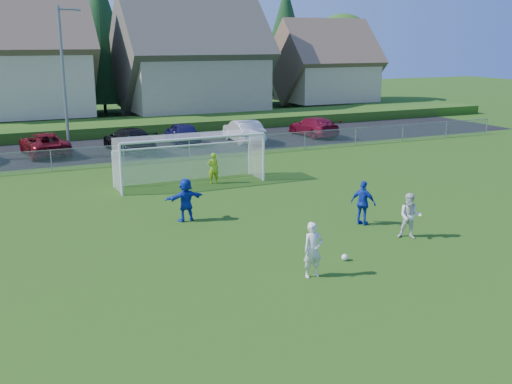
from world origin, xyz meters
The scene contains 19 objects.
ground centered at (0.00, 0.00, 0.00)m, with size 160.00×160.00×0.00m, color #193D0C.
asphalt_lot centered at (0.00, 27.50, 0.01)m, with size 60.00×60.00×0.00m, color black.
grass_embankment centered at (0.00, 35.00, 0.40)m, with size 70.00×6.00×0.80m, color #1E420F.
soccer_ball centered at (1.13, 3.47, 0.11)m, with size 0.22×0.22×0.22m, color white.
player_white_a centered at (-0.52, 2.73, 0.86)m, with size 0.63×0.41×1.73m, color silver.
player_white_b centered at (4.53, 4.44, 0.84)m, with size 0.82×0.64×1.68m, color silver.
player_blue_a centered at (3.93, 6.53, 0.88)m, with size 1.03×0.43×1.75m, color #1230AE.
player_blue_b centered at (-2.19, 9.94, 0.87)m, with size 1.62×0.51×1.74m, color #1230AE.
goalkeeper centered at (1.09, 15.50, 0.78)m, with size 0.57×0.37×1.56m, color #9AC817.
car_c centered at (-5.83, 27.13, 0.71)m, with size 2.36×5.11×1.42m, color maroon.
car_d centered at (-0.68, 26.21, 0.77)m, with size 2.15×5.29×1.54m, color black.
car_e centered at (3.36, 27.66, 0.75)m, with size 1.78×4.43×1.51m, color #131240.
car_f centered at (7.48, 26.33, 0.79)m, with size 1.68×4.83×1.59m, color #B4B4B4.
car_g centered at (13.39, 26.71, 0.72)m, with size 2.01×4.94×1.43m, color maroon.
soccer_goal centered at (0.00, 16.05, 1.63)m, with size 7.42×1.90×2.50m.
chainlink_fence centered at (0.00, 22.00, 0.63)m, with size 52.06×0.06×1.20m.
streetlight centered at (-4.45, 26.00, 4.84)m, with size 1.38×0.18×9.00m.
houses_row centered at (1.97, 42.46, 7.33)m, with size 53.90×11.45×13.27m.
tree_row centered at (1.04, 48.74, 6.91)m, with size 65.98×12.36×13.80m.
Camera 1 is at (-9.28, -12.14, 7.06)m, focal length 42.00 mm.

